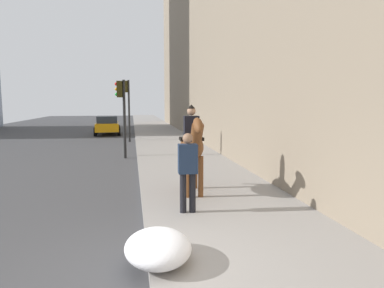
{
  "coord_description": "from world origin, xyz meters",
  "views": [
    {
      "loc": [
        -4.75,
        0.19,
        2.47
      ],
      "look_at": [
        4.0,
        -1.31,
        1.4
      ],
      "focal_mm": 32.77,
      "sensor_mm": 36.0,
      "label": 1
    }
  ],
  "objects_px": {
    "car_near_lane": "(107,125)",
    "traffic_light_far_curb": "(127,101)",
    "mounted_horse_near": "(192,145)",
    "traffic_light_near_curb": "(122,106)",
    "pedestrian_greeting": "(188,167)"
  },
  "relations": [
    {
      "from": "car_near_lane",
      "to": "traffic_light_far_curb",
      "type": "xyz_separation_m",
      "value": [
        -5.24,
        -1.59,
        1.79
      ]
    },
    {
      "from": "traffic_light_far_curb",
      "to": "pedestrian_greeting",
      "type": "bearing_deg",
      "value": -174.59
    },
    {
      "from": "mounted_horse_near",
      "to": "traffic_light_far_curb",
      "type": "bearing_deg",
      "value": -171.22
    },
    {
      "from": "car_near_lane",
      "to": "traffic_light_far_curb",
      "type": "bearing_deg",
      "value": -165.83
    },
    {
      "from": "pedestrian_greeting",
      "to": "traffic_light_near_curb",
      "type": "relative_size",
      "value": 0.5
    },
    {
      "from": "mounted_horse_near",
      "to": "car_near_lane",
      "type": "bearing_deg",
      "value": -168.5
    },
    {
      "from": "mounted_horse_near",
      "to": "pedestrian_greeting",
      "type": "relative_size",
      "value": 1.34
    },
    {
      "from": "traffic_light_near_curb",
      "to": "traffic_light_far_curb",
      "type": "relative_size",
      "value": 0.9
    },
    {
      "from": "traffic_light_near_curb",
      "to": "traffic_light_far_curb",
      "type": "distance_m",
      "value": 6.41
    },
    {
      "from": "car_near_lane",
      "to": "traffic_light_near_curb",
      "type": "bearing_deg",
      "value": -175.74
    },
    {
      "from": "mounted_horse_near",
      "to": "traffic_light_near_curb",
      "type": "height_order",
      "value": "traffic_light_near_curb"
    },
    {
      "from": "pedestrian_greeting",
      "to": "car_near_lane",
      "type": "bearing_deg",
      "value": 10.51
    },
    {
      "from": "mounted_horse_near",
      "to": "car_near_lane",
      "type": "height_order",
      "value": "mounted_horse_near"
    },
    {
      "from": "mounted_horse_near",
      "to": "pedestrian_greeting",
      "type": "bearing_deg",
      "value": -11.9
    },
    {
      "from": "mounted_horse_near",
      "to": "pedestrian_greeting",
      "type": "distance_m",
      "value": 1.6
    }
  ]
}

